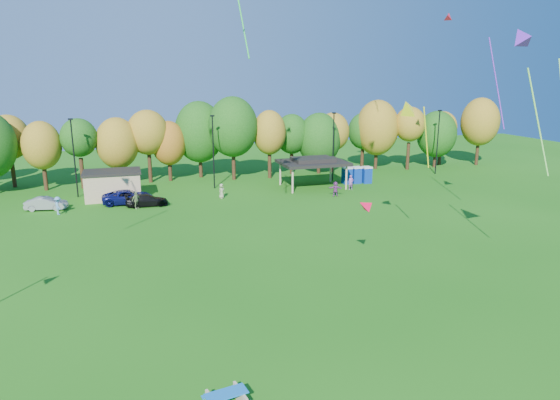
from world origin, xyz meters
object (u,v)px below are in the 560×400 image
object	(u,v)px
porta_potties	(357,175)
car_c	(128,197)
picnic_table	(226,400)
car_d	(147,200)
car_b	(46,204)

from	to	relation	value
porta_potties	car_c	bearing A→B (deg)	-175.13
picnic_table	car_d	world-z (taller)	car_d
car_b	car_d	xyz separation A→B (m)	(10.17, -1.45, -0.03)
car_d	car_b	bearing A→B (deg)	81.84
porta_potties	car_b	distance (m)	37.13
car_b	car_c	bearing A→B (deg)	-79.81
porta_potties	car_c	distance (m)	28.86
car_b	picnic_table	bearing A→B (deg)	-153.53
car_d	picnic_table	bearing A→B (deg)	-177.43
porta_potties	car_b	xyz separation A→B (m)	(-37.04, -2.63, -0.41)
car_b	porta_potties	bearing A→B (deg)	-76.98
picnic_table	car_b	world-z (taller)	car_b
porta_potties	car_d	world-z (taller)	porta_potties
porta_potties	car_b	world-z (taller)	porta_potties
car_b	car_d	size ratio (longest dim) A/B	0.93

